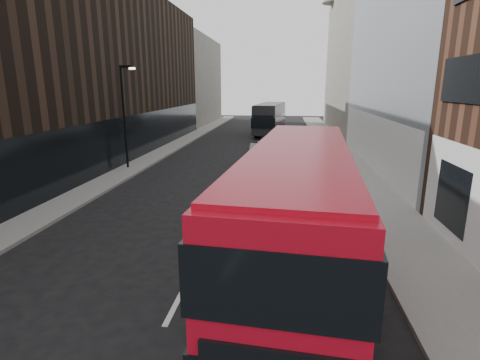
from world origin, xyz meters
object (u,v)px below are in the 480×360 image
(red_bus, at_px, (298,218))
(car_b, at_px, (260,155))
(car_a, at_px, (296,166))
(grey_bus, at_px, (270,118))
(street_lamp, at_px, (125,110))
(car_c, at_px, (266,145))

(red_bus, relative_size, car_b, 2.35)
(red_bus, xyz_separation_m, car_a, (0.36, 14.61, -1.65))
(red_bus, bearing_deg, grey_bus, 98.43)
(grey_bus, bearing_deg, car_a, -78.06)
(street_lamp, relative_size, car_c, 1.64)
(red_bus, xyz_separation_m, car_b, (-2.21, 18.32, -1.63))
(street_lamp, height_order, car_b, street_lamp)
(grey_bus, xyz_separation_m, car_b, (0.12, -19.20, -1.23))
(grey_bus, distance_m, car_c, 13.22)
(car_b, relative_size, car_c, 1.08)
(street_lamp, xyz_separation_m, car_c, (9.37, 8.77, -3.56))
(street_lamp, xyz_separation_m, car_a, (11.80, -1.01, -3.44))
(red_bus, height_order, grey_bus, red_bus)
(grey_bus, relative_size, car_a, 2.70)
(street_lamp, relative_size, red_bus, 0.65)
(street_lamp, xyz_separation_m, red_bus, (11.44, -15.61, -1.79))
(car_a, bearing_deg, car_b, 126.96)
(car_c, bearing_deg, street_lamp, -132.88)
(car_a, height_order, car_c, car_a)
(car_a, bearing_deg, grey_bus, 98.98)
(grey_bus, distance_m, car_b, 19.24)
(grey_bus, height_order, car_b, grey_bus)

